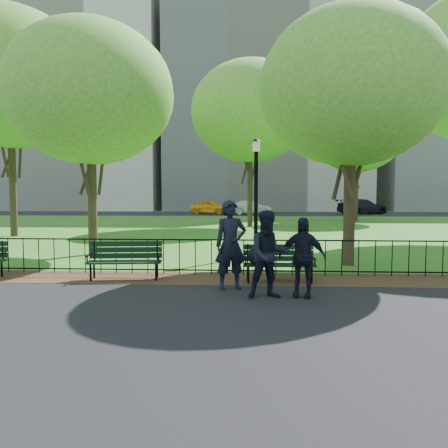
# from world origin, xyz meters

# --- Properties ---
(ground) EXTENTS (120.00, 120.00, 0.00)m
(ground) POSITION_xyz_m (0.00, 0.00, 0.00)
(ground) COLOR #3B6B1C
(asphalt_path) EXTENTS (60.00, 9.20, 0.01)m
(asphalt_path) POSITION_xyz_m (0.00, -3.40, 0.01)
(asphalt_path) COLOR black
(asphalt_path) RESTS_ON ground
(dirt_strip) EXTENTS (60.00, 1.60, 0.01)m
(dirt_strip) POSITION_xyz_m (0.00, 1.50, 0.01)
(dirt_strip) COLOR #3D2619
(dirt_strip) RESTS_ON ground
(far_street) EXTENTS (70.00, 9.00, 0.01)m
(far_street) POSITION_xyz_m (0.00, 35.00, 0.01)
(far_street) COLOR black
(far_street) RESTS_ON ground
(iron_fence) EXTENTS (24.06, 0.06, 1.00)m
(iron_fence) POSITION_xyz_m (0.00, 2.00, 0.50)
(iron_fence) COLOR black
(iron_fence) RESTS_ON ground
(apartment_west) EXTENTS (22.00, 15.00, 26.00)m
(apartment_west) POSITION_xyz_m (-22.00, 48.00, 13.00)
(apartment_west) COLOR silver
(apartment_west) RESTS_ON ground
(apartment_mid) EXTENTS (24.00, 15.00, 30.00)m
(apartment_mid) POSITION_xyz_m (2.00, 48.00, 15.00)
(apartment_mid) COLOR #BAB3A9
(apartment_mid) RESTS_ON ground
(park_bench_main) EXTENTS (1.65, 0.58, 0.93)m
(park_bench_main) POSITION_xyz_m (0.39, 1.16, 0.57)
(park_bench_main) COLOR black
(park_bench_main) RESTS_ON ground
(park_bench_left_a) EXTENTS (1.76, 0.73, 0.97)m
(park_bench_left_a) POSITION_xyz_m (-2.98, 1.34, 0.56)
(park_bench_left_a) COLOR black
(park_bench_left_a) RESTS_ON ground
(lamppost) EXTENTS (0.34, 0.34, 3.81)m
(lamppost) POSITION_xyz_m (0.15, 5.47, 2.07)
(lamppost) COLOR black
(lamppost) RESTS_ON ground
(tree_near_w) EXTENTS (5.46, 5.46, 7.61)m
(tree_near_w) POSITION_xyz_m (-5.26, 5.51, 5.28)
(tree_near_w) COLOR #2D2116
(tree_near_w) RESTS_ON ground
(tree_near_e) EXTENTS (5.11, 5.11, 7.12)m
(tree_near_e) POSITION_xyz_m (2.74, 3.72, 4.94)
(tree_near_e) COLOR #2D2116
(tree_near_e) RESTS_ON ground
(tree_mid_w) EXTENTS (7.61, 7.61, 10.60)m
(tree_mid_w) POSITION_xyz_m (-11.24, 11.40, 7.36)
(tree_mid_w) COLOR #2D2116
(tree_mid_w) RESTS_ON ground
(tree_far_c) EXTENTS (7.14, 7.14, 9.95)m
(tree_far_c) POSITION_xyz_m (-0.01, 17.84, 6.91)
(tree_far_c) COLOR #2D2116
(tree_far_c) RESTS_ON ground
(tree_far_e) EXTENTS (6.55, 6.55, 9.12)m
(tree_far_e) POSITION_xyz_m (7.67, 23.35, 6.34)
(tree_far_e) COLOR #2D2116
(tree_far_e) RESTS_ON ground
(person_left) EXTENTS (0.79, 0.63, 1.87)m
(person_left) POSITION_xyz_m (-0.45, 0.39, 0.95)
(person_left) COLOR black
(person_left) RESTS_ON asphalt_path
(person_mid) EXTENTS (0.89, 0.58, 1.69)m
(person_mid) POSITION_xyz_m (0.31, -0.35, 0.86)
(person_mid) COLOR black
(person_mid) RESTS_ON asphalt_path
(person_right) EXTENTS (0.98, 0.60, 1.56)m
(person_right) POSITION_xyz_m (0.96, -0.22, 0.79)
(person_right) COLOR black
(person_right) RESTS_ON asphalt_path
(taxi) EXTENTS (4.33, 3.04, 1.37)m
(taxi) POSITION_xyz_m (-3.86, 34.13, 0.70)
(taxi) COLOR yellow
(taxi) RESTS_ON far_street
(sedan_silver) EXTENTS (4.28, 2.63, 1.33)m
(sedan_silver) POSITION_xyz_m (-0.00, 32.88, 0.68)
(sedan_silver) COLOR #A5A8AC
(sedan_silver) RESTS_ON far_street
(sedan_dark) EXTENTS (5.52, 3.98, 1.48)m
(sedan_dark) POSITION_xyz_m (11.05, 34.81, 0.75)
(sedan_dark) COLOR black
(sedan_dark) RESTS_ON far_street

